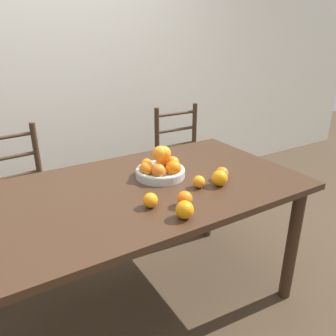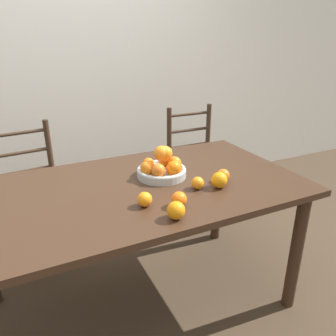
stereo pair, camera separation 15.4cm
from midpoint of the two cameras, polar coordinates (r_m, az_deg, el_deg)
name	(u,v)px [view 1 (the left image)]	position (r m, az deg, el deg)	size (l,w,h in m)	color
ground_plane	(142,304)	(2.14, -6.77, -22.54)	(12.00, 12.00, 0.00)	#423323
wall_back	(52,61)	(2.99, -21.01, 16.95)	(8.00, 0.06, 2.60)	silver
dining_table	(138,204)	(1.73, -7.77, -6.28)	(1.73, 0.94, 0.78)	#382316
fruit_bowl	(161,167)	(1.78, -3.72, 0.11)	(0.27, 0.27, 0.18)	#B2B7B2
orange_loose_0	(185,199)	(1.48, -0.04, -5.43)	(0.07, 0.07, 0.07)	orange
orange_loose_1	(222,173)	(1.76, 6.92, -0.98)	(0.07, 0.07, 0.07)	orange
orange_loose_2	(199,182)	(1.66, 2.78, -2.46)	(0.06, 0.06, 0.06)	orange
orange_loose_3	(150,200)	(1.48, -6.06, -5.67)	(0.07, 0.07, 0.07)	orange
orange_loose_4	(220,178)	(1.69, 6.42, -1.81)	(0.08, 0.08, 0.08)	orange
orange_loose_5	(185,210)	(1.39, -0.28, -7.36)	(0.08, 0.08, 0.08)	orange
chair_left	(20,203)	(2.42, -26.08, -5.57)	(0.46, 0.44, 0.95)	#382619
chair_right	(184,165)	(2.81, 1.33, 0.49)	(0.43, 0.41, 0.95)	#382619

